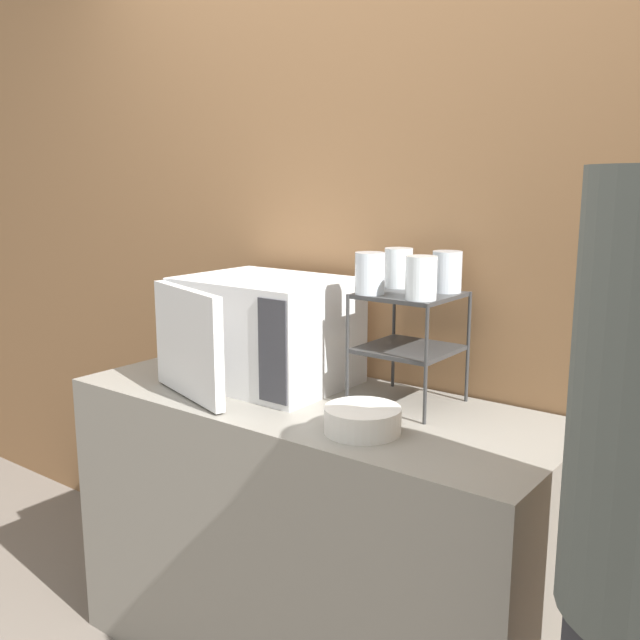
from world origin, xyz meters
name	(u,v)px	position (x,y,z in m)	size (l,w,h in m)	color
wall_back	(376,251)	(0.00, 0.64, 1.30)	(8.00, 0.06, 2.60)	olive
counter	(312,538)	(0.00, 0.30, 0.44)	(1.50, 0.60, 0.89)	gray
microwave	(262,331)	(-0.23, 0.35, 1.06)	(0.52, 0.54, 0.34)	silver
dish_rack	(409,324)	(0.25, 0.44, 1.12)	(0.26, 0.26, 0.32)	#333333
glass_front_left	(370,273)	(0.16, 0.36, 1.27)	(0.08, 0.08, 0.12)	silver
glass_back_right	(447,272)	(0.32, 0.52, 1.27)	(0.08, 0.08, 0.12)	silver
glass_front_right	(421,278)	(0.32, 0.36, 1.27)	(0.08, 0.08, 0.12)	silver
glass_back_left	(398,268)	(0.16, 0.51, 1.27)	(0.08, 0.08, 0.12)	silver
bowl	(362,420)	(0.27, 0.16, 0.92)	(0.20, 0.20, 0.07)	silver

